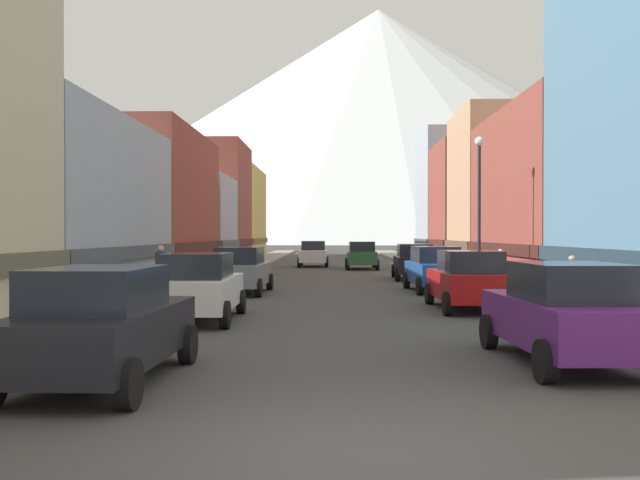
# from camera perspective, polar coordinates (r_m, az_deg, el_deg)

# --- Properties ---
(ground_plane) EXTENTS (400.00, 400.00, 0.00)m
(ground_plane) POSITION_cam_1_polar(r_m,az_deg,el_deg) (7.69, 3.29, -16.77)
(ground_plane) COLOR #3E3E3E
(sidewalk_left) EXTENTS (2.50, 100.00, 0.15)m
(sidewalk_left) POSITION_cam_1_polar(r_m,az_deg,el_deg) (42.81, -7.02, -2.45)
(sidewalk_left) COLOR gray
(sidewalk_left) RESTS_ON ground
(sidewalk_right) EXTENTS (2.50, 100.00, 0.15)m
(sidewalk_right) POSITION_cam_1_polar(r_m,az_deg,el_deg) (42.90, 9.77, -2.45)
(sidewalk_right) COLOR gray
(sidewalk_right) RESTS_ON ground
(storefront_left_1) EXTENTS (8.78, 12.64, 6.47)m
(storefront_left_1) POSITION_cam_1_polar(r_m,az_deg,el_deg) (27.85, -23.30, 2.17)
(storefront_left_1) COLOR #99A5B2
(storefront_left_1) RESTS_ON ground
(storefront_left_2) EXTENTS (7.18, 13.17, 7.80)m
(storefront_left_2) POSITION_cam_1_polar(r_m,az_deg,el_deg) (39.89, -14.51, 2.61)
(storefront_left_2) COLOR brown
(storefront_left_2) RESTS_ON ground
(storefront_left_3) EXTENTS (10.22, 8.47, 6.31)m
(storefront_left_3) POSITION_cam_1_polar(r_m,az_deg,el_deg) (51.30, -12.74, 1.34)
(storefront_left_3) COLOR #99A5B2
(storefront_left_3) RESTS_ON ground
(storefront_left_4) EXTENTS (8.46, 9.34, 9.75)m
(storefront_left_4) POSITION_cam_1_polar(r_m,az_deg,el_deg) (59.96, -9.88, 2.82)
(storefront_left_4) COLOR brown
(storefront_left_4) RESTS_ON ground
(storefront_left_5) EXTENTS (10.03, 13.85, 8.70)m
(storefront_left_5) POSITION_cam_1_polar(r_m,az_deg,el_deg) (71.53, -8.74, 2.03)
(storefront_left_5) COLOR #D8B259
(storefront_left_5) RESTS_ON ground
(storefront_right_2) EXTENTS (8.97, 13.60, 8.08)m
(storefront_right_2) POSITION_cam_1_polar(r_m,az_deg,el_deg) (35.43, 21.03, 3.08)
(storefront_right_2) COLOR brown
(storefront_right_2) RESTS_ON ground
(storefront_right_3) EXTENTS (9.62, 8.16, 9.90)m
(storefront_right_3) POSITION_cam_1_polar(r_m,az_deg,el_deg) (46.12, 16.68, 3.59)
(storefront_right_3) COLOR tan
(storefront_right_3) RESTS_ON ground
(storefront_right_4) EXTENTS (7.48, 8.68, 9.01)m
(storefront_right_4) POSITION_cam_1_polar(r_m,az_deg,el_deg) (54.59, 13.03, 2.66)
(storefront_right_4) COLOR brown
(storefront_right_4) RESTS_ON ground
(storefront_right_5) EXTENTS (8.08, 8.48, 11.18)m
(storefront_right_5) POSITION_cam_1_polar(r_m,az_deg,el_deg) (63.37, 11.63, 3.33)
(storefront_right_5) COLOR #99A5B2
(storefront_right_5) RESTS_ON ground
(car_left_0) EXTENTS (2.18, 4.45, 1.78)m
(car_left_0) POSITION_cam_1_polar(r_m,az_deg,el_deg) (11.36, -17.10, -6.51)
(car_left_0) COLOR black
(car_left_0) RESTS_ON ground
(car_left_1) EXTENTS (2.10, 4.42, 1.78)m
(car_left_1) POSITION_cam_1_polar(r_m,az_deg,el_deg) (18.87, -9.74, -3.71)
(car_left_1) COLOR silver
(car_left_1) RESTS_ON ground
(car_left_2) EXTENTS (2.20, 4.46, 1.78)m
(car_left_2) POSITION_cam_1_polar(r_m,az_deg,el_deg) (27.28, -6.41, -2.40)
(car_left_2) COLOR slate
(car_left_2) RESTS_ON ground
(car_right_0) EXTENTS (2.22, 4.47, 1.78)m
(car_right_0) POSITION_cam_1_polar(r_m,az_deg,el_deg) (13.19, 19.18, -5.54)
(car_right_0) COLOR #591E72
(car_right_0) RESTS_ON ground
(car_right_1) EXTENTS (2.13, 4.43, 1.78)m
(car_right_1) POSITION_cam_1_polar(r_m,az_deg,el_deg) (21.78, 11.84, -3.15)
(car_right_1) COLOR #9E1111
(car_right_1) RESTS_ON ground
(car_right_2) EXTENTS (2.24, 4.48, 1.78)m
(car_right_2) POSITION_cam_1_polar(r_m,az_deg,el_deg) (28.43, 9.27, -2.29)
(car_right_2) COLOR #19478C
(car_right_2) RESTS_ON ground
(car_right_3) EXTENTS (2.19, 4.46, 1.78)m
(car_right_3) POSITION_cam_1_polar(r_m,az_deg,el_deg) (35.73, 7.56, -1.72)
(car_right_3) COLOR black
(car_right_3) RESTS_ON ground
(car_driving_0) EXTENTS (2.06, 4.40, 1.78)m
(car_driving_0) POSITION_cam_1_polar(r_m,az_deg,el_deg) (49.46, -0.53, -1.10)
(car_driving_0) COLOR silver
(car_driving_0) RESTS_ON ground
(car_driving_1) EXTENTS (2.06, 4.40, 1.78)m
(car_driving_1) POSITION_cam_1_polar(r_m,az_deg,el_deg) (45.95, 3.35, -1.22)
(car_driving_1) COLOR #265933
(car_driving_1) RESTS_ON ground
(trash_bin_right) EXTENTS (0.59, 0.59, 0.98)m
(trash_bin_right) POSITION_cam_1_polar(r_m,az_deg,el_deg) (19.00, 21.52, -4.48)
(trash_bin_right) COLOR #4C5156
(trash_bin_right) RESTS_ON sidewalk_right
(potted_plant_0) EXTENTS (0.60, 0.60, 0.85)m
(potted_plant_0) POSITION_cam_1_polar(r_m,az_deg,el_deg) (25.01, -14.59, -3.41)
(potted_plant_0) COLOR brown
(potted_plant_0) RESTS_ON sidewalk_left
(potted_plant_2) EXTENTS (0.70, 0.70, 1.01)m
(potted_plant_2) POSITION_cam_1_polar(r_m,az_deg,el_deg) (20.62, 21.76, -3.87)
(potted_plant_2) COLOR brown
(potted_plant_2) RESTS_ON sidewalk_right
(pedestrian_0) EXTENTS (0.36, 0.36, 1.73)m
(pedestrian_0) POSITION_cam_1_polar(r_m,az_deg,el_deg) (25.26, -12.67, -2.52)
(pedestrian_0) COLOR navy
(pedestrian_0) RESTS_ON sidewalk_left
(pedestrian_1) EXTENTS (0.36, 0.36, 1.54)m
(pedestrian_1) POSITION_cam_1_polar(r_m,az_deg,el_deg) (20.60, 19.55, -3.50)
(pedestrian_1) COLOR brown
(pedestrian_1) RESTS_ON sidewalk_right
(pedestrian_2) EXTENTS (0.36, 0.36, 1.55)m
(pedestrian_2) POSITION_cam_1_polar(r_m,az_deg,el_deg) (28.48, 14.28, -2.38)
(pedestrian_2) COLOR brown
(pedestrian_2) RESTS_ON sidewalk_right
(streetlamp_right) EXTENTS (0.36, 0.36, 5.86)m
(streetlamp_right) POSITION_cam_1_polar(r_m,az_deg,el_deg) (27.98, 12.65, 3.98)
(streetlamp_right) COLOR black
(streetlamp_right) RESTS_ON sidewalk_right
(mountain_backdrop) EXTENTS (258.24, 258.24, 86.42)m
(mountain_backdrop) POSITION_cam_1_polar(r_m,az_deg,el_deg) (271.01, 4.70, 9.19)
(mountain_backdrop) COLOR silver
(mountain_backdrop) RESTS_ON ground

